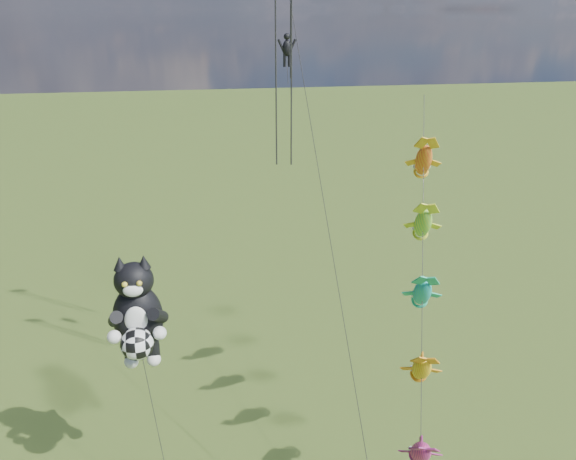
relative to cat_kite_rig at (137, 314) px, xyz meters
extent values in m
cylinder|color=black|center=(0.50, -1.32, -5.32)|extent=(1.04, 2.57, 6.87)
ellipsoid|color=black|center=(0.00, 0.24, -0.31)|extent=(2.65, 2.41, 3.17)
ellipsoid|color=black|center=(0.00, 0.15, 1.57)|extent=(2.10, 2.00, 1.60)
cone|color=black|center=(-0.50, 0.15, 2.42)|extent=(0.71, 0.71, 0.59)
cone|color=black|center=(0.49, 0.15, 2.42)|extent=(0.71, 0.71, 0.59)
ellipsoid|color=white|center=(0.00, -0.50, 1.43)|extent=(0.92, 0.67, 0.57)
ellipsoid|color=white|center=(0.00, -0.50, -0.01)|extent=(1.06, 0.68, 1.31)
sphere|color=gold|center=(-0.30, -0.57, 1.75)|extent=(0.24, 0.24, 0.24)
sphere|color=gold|center=(0.30, -0.57, 1.75)|extent=(0.24, 0.24, 0.24)
sphere|color=white|center=(-0.94, -0.80, -0.56)|extent=(0.59, 0.59, 0.59)
sphere|color=white|center=(0.94, -0.80, -0.56)|extent=(0.59, 0.59, 0.59)
sphere|color=white|center=(-0.50, 0.10, -2.44)|extent=(0.63, 0.63, 0.63)
sphere|color=white|center=(0.49, 0.10, -2.44)|extent=(0.63, 0.63, 0.63)
sphere|color=white|center=(0.00, -1.09, -0.80)|extent=(1.39, 1.39, 1.39)
cylinder|color=black|center=(12.03, -2.53, -0.20)|extent=(4.83, 15.10, 17.12)
ellipsoid|color=#D83376|center=(10.97, -5.85, -3.97)|extent=(1.40, 2.29, 2.24)
ellipsoid|color=yellow|center=(11.65, -3.74, -1.57)|extent=(1.40, 2.29, 2.24)
ellipsoid|color=#1998BF|center=(12.32, -1.63, 0.82)|extent=(1.40, 2.29, 2.24)
ellipsoid|color=green|center=(12.99, 0.48, 3.22)|extent=(1.40, 2.29, 2.24)
ellipsoid|color=red|center=(13.66, 2.59, 5.61)|extent=(1.40, 2.29, 2.24)
cylinder|color=black|center=(8.44, -0.45, 2.93)|extent=(1.37, 17.04, 23.39)
cylinder|color=black|center=(6.92, 4.93, 9.22)|extent=(0.08, 0.08, 8.57)
cylinder|color=black|center=(7.65, 4.93, 9.22)|extent=(0.08, 0.08, 8.57)
camera|label=1|loc=(2.89, -22.09, 12.33)|focal=35.00mm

